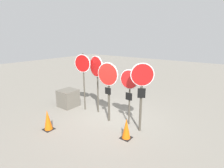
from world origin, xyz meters
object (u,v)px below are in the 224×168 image
stop_sign_2 (108,81)px  stop_sign_3 (129,85)px  stop_sign_0 (83,69)px  storage_crate (68,98)px  traffic_cone_0 (48,120)px  stop_sign_1 (96,71)px  stop_sign_4 (142,85)px  traffic_cone_1 (126,129)px

stop_sign_2 → stop_sign_3: (0.79, 0.24, -0.07)m
stop_sign_0 → storage_crate: bearing=176.8°
stop_sign_3 → traffic_cone_0: size_ratio=2.86×
stop_sign_0 → stop_sign_2: (1.58, -0.22, -0.27)m
stop_sign_3 → stop_sign_0: bearing=177.5°
storage_crate → stop_sign_1: bearing=11.0°
storage_crate → stop_sign_0: bearing=10.0°
stop_sign_0 → stop_sign_4: (2.96, -0.14, -0.21)m
stop_sign_0 → stop_sign_3: 2.39m
stop_sign_1 → stop_sign_3: (1.70, -0.12, -0.30)m
stop_sign_2 → traffic_cone_0: stop_sign_2 is taller
stop_sign_2 → traffic_cone_1: stop_sign_2 is taller
stop_sign_2 → storage_crate: size_ratio=2.88×
stop_sign_4 → traffic_cone_1: size_ratio=3.49×
stop_sign_1 → traffic_cone_0: size_ratio=3.34×
stop_sign_4 → stop_sign_2: bearing=150.2°
stop_sign_0 → stop_sign_1: size_ratio=1.03×
stop_sign_1 → traffic_cone_1: 2.81m
stop_sign_2 → stop_sign_1: bearing=153.1°
stop_sign_1 → stop_sign_3: bearing=7.8°
stop_sign_1 → traffic_cone_0: (-0.41, -2.20, -1.51)m
stop_sign_0 → stop_sign_4: size_ratio=1.05×
traffic_cone_0 → storage_crate: size_ratio=0.92×
stop_sign_1 → stop_sign_0: bearing=-155.8°
traffic_cone_0 → stop_sign_1: bearing=79.4°
stop_sign_1 → traffic_cone_0: 2.70m
traffic_cone_0 → storage_crate: (-1.19, 1.89, 0.04)m
stop_sign_3 → storage_crate: bearing=-179.7°
stop_sign_3 → stop_sign_4: bearing=-18.5°
stop_sign_1 → traffic_cone_1: (2.15, -0.97, -1.53)m
stop_sign_1 → stop_sign_2: stop_sign_1 is taller
traffic_cone_1 → storage_crate: 3.81m
stop_sign_1 → stop_sign_3: stop_sign_1 is taller
stop_sign_4 → storage_crate: stop_sign_4 is taller
stop_sign_1 → traffic_cone_1: size_ratio=3.58×
stop_sign_2 → traffic_cone_0: bearing=-131.0°
stop_sign_2 → stop_sign_4: (1.38, 0.07, 0.06)m
traffic_cone_0 → stop_sign_4: bearing=35.3°
stop_sign_3 → traffic_cone_0: (-2.11, -2.08, -1.21)m
stop_sign_1 → stop_sign_2: 1.01m
storage_crate → traffic_cone_1: bearing=-10.0°
stop_sign_3 → traffic_cone_1: stop_sign_3 is taller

